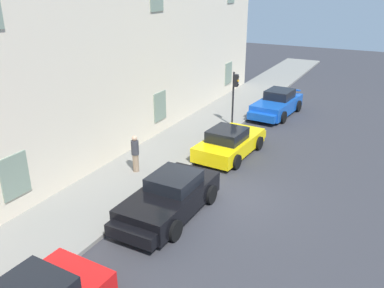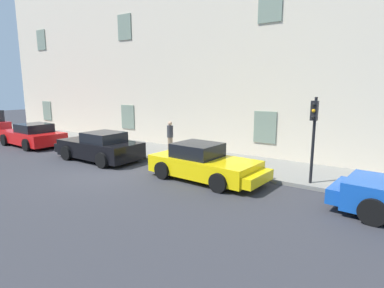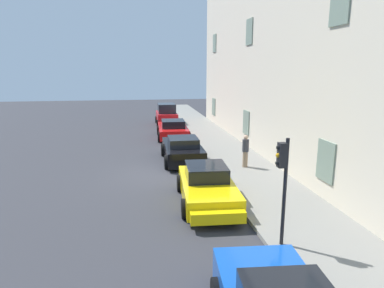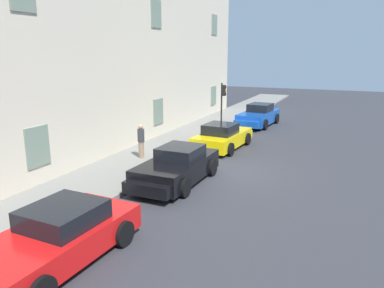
% 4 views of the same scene
% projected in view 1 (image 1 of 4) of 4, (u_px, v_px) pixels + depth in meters
% --- Properties ---
extents(ground_plane, '(80.00, 80.00, 0.00)m').
position_uv_depth(ground_plane, '(225.00, 197.00, 15.39)').
color(ground_plane, '#333338').
extents(sidewalk, '(60.00, 3.32, 0.14)m').
position_uv_depth(sidewalk, '(137.00, 174.00, 17.11)').
color(sidewalk, gray).
rests_on(sidewalk, ground).
extents(building_facade, '(34.40, 4.42, 12.01)m').
position_uv_depth(building_facade, '(56.00, 24.00, 16.43)').
color(building_facade, beige).
rests_on(building_facade, ground).
extents(sportscar_yellow_flank, '(4.62, 2.17, 1.38)m').
position_uv_depth(sportscar_yellow_flank, '(168.00, 200.00, 13.98)').
color(sportscar_yellow_flank, black).
rests_on(sportscar_yellow_flank, ground).
extents(sportscar_white_middle, '(4.59, 2.31, 1.36)m').
position_uv_depth(sportscar_white_middle, '(231.00, 142.00, 19.07)').
color(sportscar_white_middle, yellow).
rests_on(sportscar_white_middle, ground).
extents(sportscar_tail_end, '(4.80, 2.32, 1.49)m').
position_uv_depth(sportscar_tail_end, '(276.00, 105.00, 24.59)').
color(sportscar_tail_end, '#144CB2').
rests_on(sportscar_tail_end, ground).
extents(traffic_light, '(0.22, 0.36, 3.01)m').
position_uv_depth(traffic_light, '(235.00, 89.00, 21.86)').
color(traffic_light, black).
rests_on(traffic_light, sidewalk).
extents(pedestrian_admiring, '(0.37, 0.37, 1.61)m').
position_uv_depth(pedestrian_admiring, '(135.00, 153.00, 16.87)').
color(pedestrian_admiring, '#8C7259').
rests_on(pedestrian_admiring, sidewalk).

